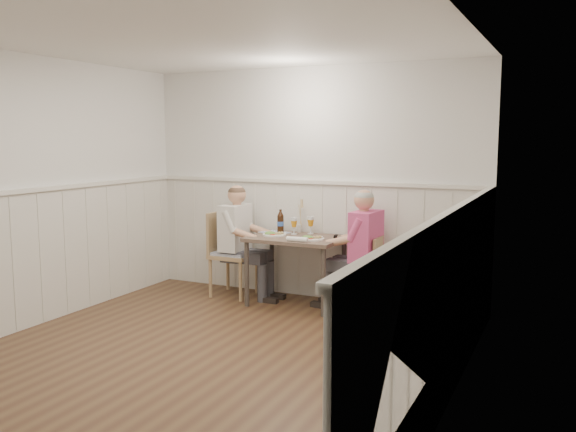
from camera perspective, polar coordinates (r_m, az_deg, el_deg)
The scene contains 16 objects.
ground_plane at distance 5.23m, azimuth -7.94°, elevation -13.08°, with size 4.50×4.50×0.00m, color #4A2F1F.
room_shell at distance 4.91m, azimuth -8.25°, elevation 3.76°, with size 4.04×4.54×2.60m.
wainscot at distance 5.60m, azimuth -4.20°, elevation -4.30°, with size 4.00×4.49×1.34m.
dining_table at distance 6.62m, azimuth 0.74°, elevation -2.77°, with size 0.99×0.70×0.75m.
chair_right at distance 6.44m, azimuth 7.39°, elevation -5.12°, with size 0.39×0.39×0.80m.
chair_left at distance 7.06m, azimuth -5.54°, elevation -3.21°, with size 0.46×0.46×0.97m.
man_in_pink at distance 6.41m, azimuth 6.95°, elevation -4.12°, with size 0.63×0.44×1.31m.
diner_cream at distance 6.98m, azimuth -4.67°, elevation -3.15°, with size 0.60×0.42×1.31m.
plate_man at distance 6.41m, azimuth 2.18°, elevation -2.04°, with size 0.26×0.26×0.07m.
plate_diner at distance 6.67m, azimuth -1.40°, elevation -1.67°, with size 0.26×0.26×0.07m.
beer_glass_a at distance 6.78m, azimuth 2.13°, elevation -0.59°, with size 0.08×0.08×0.19m.
beer_glass_b at distance 6.73m, azimuth 0.56°, elevation -0.69°, with size 0.07×0.07×0.19m.
beer_bottle at distance 6.87m, azimuth -0.71°, elevation -0.59°, with size 0.07×0.07×0.26m.
rolled_napkin at distance 6.28m, azimuth 0.87°, elevation -2.19°, with size 0.23×0.06×0.05m.
grass_vase at distance 6.88m, azimuth 1.08°, elevation -0.05°, with size 0.05×0.05×0.40m.
gingham_mat at distance 6.87m, azimuth -1.25°, elevation -1.55°, with size 0.38×0.34×0.01m.
Camera 1 is at (2.71, -4.08, 1.83)m, focal length 38.00 mm.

